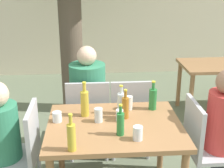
{
  "coord_description": "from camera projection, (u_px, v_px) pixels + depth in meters",
  "views": [
    {
      "loc": [
        -0.19,
        -2.34,
        1.96
      ],
      "look_at": [
        0.0,
        0.3,
        0.99
      ],
      "focal_mm": 50.0,
      "sensor_mm": 36.0,
      "label": 1
    }
  ],
  "objects": [
    {
      "name": "cafe_building_wall",
      "position": [
        99.0,
        1.0,
        5.83
      ],
      "size": [
        10.0,
        0.08,
        2.8
      ],
      "color": "beige",
      "rests_on": "ground_plane"
    },
    {
      "name": "dining_table_front",
      "position": [
        115.0,
        134.0,
        2.66
      ],
      "size": [
        1.13,
        0.88,
        0.74
      ],
      "color": "#996B42",
      "rests_on": "ground_plane"
    },
    {
      "name": "patio_chair_0",
      "position": [
        21.0,
        151.0,
        2.64
      ],
      "size": [
        0.44,
        0.44,
        0.91
      ],
      "rotation": [
        0.0,
        0.0,
        -1.57
      ],
      "color": "#B2B2B7",
      "rests_on": "ground_plane"
    },
    {
      "name": "patio_chair_1",
      "position": [
        204.0,
        143.0,
        2.76
      ],
      "size": [
        0.44,
        0.44,
        0.91
      ],
      "rotation": [
        0.0,
        0.0,
        1.57
      ],
      "color": "#B2B2B7",
      "rests_on": "ground_plane"
    },
    {
      "name": "patio_chair_2",
      "position": [
        88.0,
        114.0,
        3.32
      ],
      "size": [
        0.44,
        0.44,
        0.91
      ],
      "rotation": [
        0.0,
        0.0,
        3.14
      ],
      "color": "#B2B2B7",
      "rests_on": "ground_plane"
    },
    {
      "name": "patio_chair_3",
      "position": [
        130.0,
        113.0,
        3.35
      ],
      "size": [
        0.44,
        0.44,
        0.91
      ],
      "rotation": [
        0.0,
        0.0,
        3.14
      ],
      "color": "#B2B2B7",
      "rests_on": "ground_plane"
    },
    {
      "name": "person_seated_2",
      "position": [
        88.0,
        102.0,
        3.52
      ],
      "size": [
        0.39,
        0.59,
        1.22
      ],
      "rotation": [
        0.0,
        0.0,
        3.14
      ],
      "color": "#383842",
      "rests_on": "ground_plane"
    },
    {
      "name": "water_bottle_0",
      "position": [
        121.0,
        103.0,
        2.78
      ],
      "size": [
        0.07,
        0.07,
        0.27
      ],
      "color": "silver",
      "rests_on": "dining_table_front"
    },
    {
      "name": "oil_cruet_1",
      "position": [
        85.0,
        103.0,
        2.74
      ],
      "size": [
        0.07,
        0.07,
        0.32
      ],
      "color": "gold",
      "rests_on": "dining_table_front"
    },
    {
      "name": "green_bottle_2",
      "position": [
        120.0,
        123.0,
        2.42
      ],
      "size": [
        0.06,
        0.06,
        0.26
      ],
      "color": "#287A38",
      "rests_on": "dining_table_front"
    },
    {
      "name": "green_bottle_3",
      "position": [
        153.0,
        98.0,
        2.87
      ],
      "size": [
        0.07,
        0.07,
        0.28
      ],
      "color": "#287A38",
      "rests_on": "dining_table_front"
    },
    {
      "name": "amber_bottle_4",
      "position": [
        125.0,
        107.0,
        2.7
      ],
      "size": [
        0.06,
        0.06,
        0.27
      ],
      "color": "#9E661E",
      "rests_on": "dining_table_front"
    },
    {
      "name": "oil_cruet_5",
      "position": [
        71.0,
        136.0,
        2.21
      ],
      "size": [
        0.06,
        0.06,
        0.29
      ],
      "color": "gold",
      "rests_on": "dining_table_front"
    },
    {
      "name": "drinking_glass_0",
      "position": [
        129.0,
        103.0,
        2.88
      ],
      "size": [
        0.07,
        0.07,
        0.13
      ],
      "color": "silver",
      "rests_on": "dining_table_front"
    },
    {
      "name": "drinking_glass_1",
      "position": [
        57.0,
        117.0,
        2.65
      ],
      "size": [
        0.08,
        0.08,
        0.09
      ],
      "color": "silver",
      "rests_on": "dining_table_front"
    },
    {
      "name": "drinking_glass_2",
      "position": [
        98.0,
        115.0,
        2.65
      ],
      "size": [
        0.07,
        0.07,
        0.12
      ],
      "color": "silver",
      "rests_on": "dining_table_front"
    },
    {
      "name": "drinking_glass_3",
      "position": [
        138.0,
        133.0,
        2.37
      ],
      "size": [
        0.08,
        0.08,
        0.11
      ],
      "color": "white",
      "rests_on": "dining_table_front"
    },
    {
      "name": "drinking_glass_4",
      "position": [
        120.0,
        115.0,
        2.66
      ],
      "size": [
        0.06,
        0.06,
        0.1
      ],
      "color": "white",
      "rests_on": "dining_table_front"
    }
  ]
}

